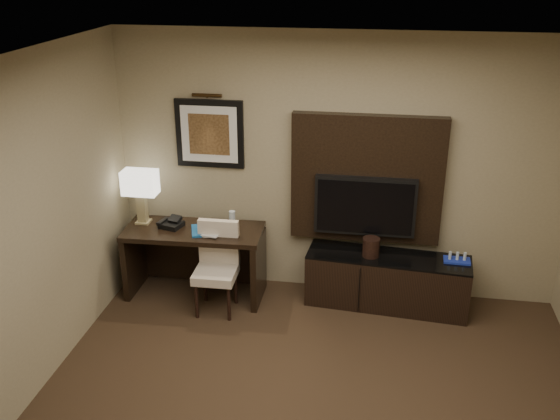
% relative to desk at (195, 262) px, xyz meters
% --- Properties ---
extents(ceiling, '(4.50, 5.00, 0.01)m').
position_rel_desk_xyz_m(ceiling, '(1.41, -2.10, 2.33)').
color(ceiling, silver).
rests_on(ceiling, wall_back).
extents(wall_back, '(4.50, 0.01, 2.70)m').
position_rel_desk_xyz_m(wall_back, '(1.41, 0.40, 0.98)').
color(wall_back, '#978966').
rests_on(wall_back, floor).
extents(desk, '(1.42, 0.65, 0.75)m').
position_rel_desk_xyz_m(desk, '(0.00, 0.00, 0.00)').
color(desk, black).
rests_on(desk, floor).
extents(credenza, '(1.64, 0.58, 0.55)m').
position_rel_desk_xyz_m(credenza, '(1.97, 0.10, -0.10)').
color(credenza, black).
rests_on(credenza, floor).
extents(tv_wall_panel, '(1.50, 0.12, 1.30)m').
position_rel_desk_xyz_m(tv_wall_panel, '(1.71, 0.34, 0.90)').
color(tv_wall_panel, black).
rests_on(tv_wall_panel, wall_back).
extents(tv, '(1.00, 0.08, 0.60)m').
position_rel_desk_xyz_m(tv, '(1.71, 0.24, 0.65)').
color(tv, black).
rests_on(tv, tv_wall_panel).
extents(artwork, '(0.70, 0.04, 0.70)m').
position_rel_desk_xyz_m(artwork, '(0.11, 0.38, 1.28)').
color(artwork, black).
rests_on(artwork, wall_back).
extents(picture_light, '(0.04, 0.04, 0.30)m').
position_rel_desk_xyz_m(picture_light, '(0.11, 0.34, 1.68)').
color(picture_light, '#3A2712').
rests_on(picture_light, wall_back).
extents(desk_chair, '(0.41, 0.48, 0.85)m').
position_rel_desk_xyz_m(desk_chair, '(0.29, -0.28, 0.05)').
color(desk_chair, beige).
rests_on(desk_chair, floor).
extents(table_lamp, '(0.39, 0.26, 0.59)m').
position_rel_desk_xyz_m(table_lamp, '(-0.56, 0.08, 0.67)').
color(table_lamp, tan).
rests_on(table_lamp, desk).
extents(desk_phone, '(0.25, 0.24, 0.11)m').
position_rel_desk_xyz_m(desk_phone, '(-0.24, 0.02, 0.43)').
color(desk_phone, black).
rests_on(desk_phone, desk).
extents(blue_folder, '(0.30, 0.35, 0.02)m').
position_rel_desk_xyz_m(blue_folder, '(0.11, -0.03, 0.38)').
color(blue_folder, '#175697').
rests_on(blue_folder, desk).
extents(book, '(0.17, 0.05, 0.23)m').
position_rel_desk_xyz_m(book, '(0.14, -0.06, 0.49)').
color(book, tan).
rests_on(book, desk).
extents(water_bottle, '(0.07, 0.07, 0.19)m').
position_rel_desk_xyz_m(water_bottle, '(0.39, 0.08, 0.47)').
color(water_bottle, '#ADBAC4').
rests_on(water_bottle, desk).
extents(ice_bucket, '(0.20, 0.20, 0.19)m').
position_rel_desk_xyz_m(ice_bucket, '(1.79, 0.08, 0.28)').
color(ice_bucket, black).
rests_on(ice_bucket, credenza).
extents(minibar_tray, '(0.26, 0.16, 0.09)m').
position_rel_desk_xyz_m(minibar_tray, '(2.63, 0.10, 0.23)').
color(minibar_tray, '#1A2FAC').
rests_on(minibar_tray, credenza).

